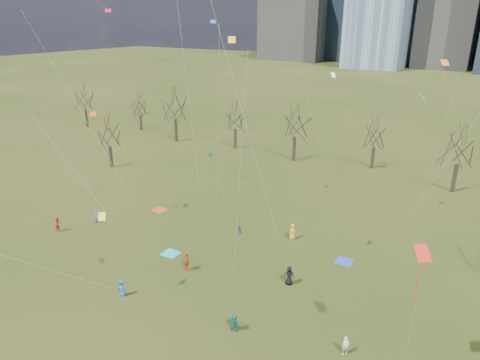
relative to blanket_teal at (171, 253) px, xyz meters
The scene contains 16 objects.
ground 7.97m from the blanket_teal, 53.89° to the right, with size 500.00×500.00×0.00m, color black.
bare_tree_row 31.72m from the blanket_teal, 81.48° to the left, with size 113.04×29.80×9.50m.
blanket_teal is the anchor object (origin of this frame).
blanket_navy 17.06m from the blanket_teal, 26.82° to the left, with size 1.60×1.50×0.03m, color #253CAE.
blanket_crimson 10.79m from the blanket_teal, 137.78° to the left, with size 1.60×1.50×0.03m, color red.
person_0 7.57m from the blanket_teal, 81.62° to the right, with size 0.72×0.47×1.48m, color #235598.
person_1 19.72m from the blanket_teal, 11.86° to the right, with size 0.52×0.34×1.43m, color silver.
person_2 13.88m from the blanket_teal, 168.26° to the right, with size 0.85×0.67×1.76m, color #C63E1C.
person_4 3.76m from the blanket_teal, 24.45° to the right, with size 1.08×0.45×1.84m, color red.
person_5 13.00m from the blanket_teal, 28.15° to the right, with size 1.37×0.44×1.48m, color #197059.
person_6 12.43m from the blanket_teal, ahead, with size 0.86×0.56×1.77m, color black.
person_7 11.61m from the blanket_teal, behind, with size 0.55×0.36×1.51m, color #77478F.
person_8 8.02m from the blanket_teal, 62.89° to the left, with size 0.48×0.37×0.98m, color #24269C.
person_12 12.85m from the blanket_teal, 45.32° to the left, with size 0.86×0.56×1.77m, color gold.
person_13 31.64m from the blanket_teal, 118.25° to the left, with size 0.60×0.40×1.65m, color #186D4E.
kites_airborne 17.66m from the blanket_teal, 41.72° to the left, with size 56.37×44.32×30.69m.
Camera 1 is at (20.82, -21.54, 21.98)m, focal length 32.00 mm.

